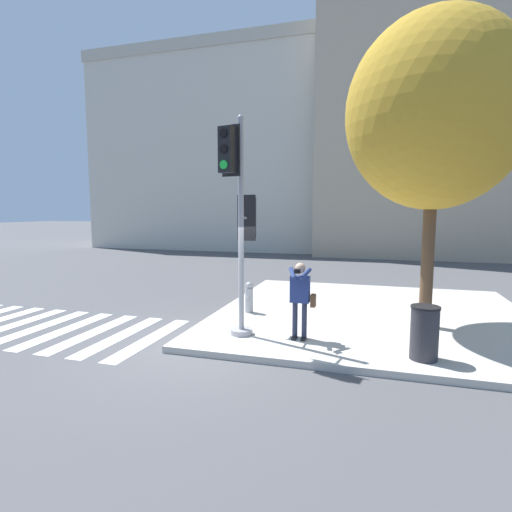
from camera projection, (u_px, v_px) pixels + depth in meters
ground_plane at (196, 347)px, 8.37m from camera, size 160.00×160.00×0.00m
sidewalk_corner at (371, 315)px, 10.70m from camera, size 8.00×8.00×0.14m
crosswalk_stripes at (40, 327)px, 9.79m from camera, size 6.57×3.09×0.01m
traffic_signal_pole at (240, 214)px, 8.51m from camera, size 0.54×1.32×4.69m
person_photographer at (301, 294)px, 8.38m from camera, size 0.58×0.54×1.63m
street_tree at (435, 113)px, 8.85m from camera, size 3.91×3.91×7.02m
fire_hydrant at (249, 297)px, 10.65m from camera, size 0.22×0.28×0.82m
trash_bin at (424, 333)px, 7.27m from camera, size 0.52×0.52×0.99m
building_left at (222, 156)px, 32.06m from camera, size 18.02×9.96×14.45m
building_right at (436, 114)px, 25.60m from camera, size 14.63×9.06×17.98m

